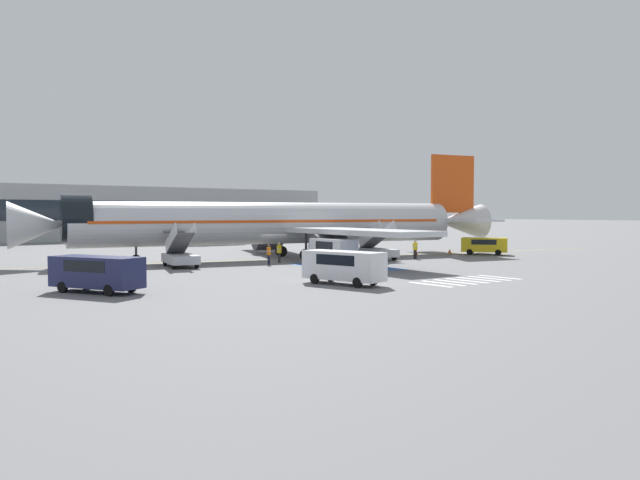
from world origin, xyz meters
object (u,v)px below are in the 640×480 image
object	(u,v)px
boarding_stairs_aft	(376,250)
service_van_1	(333,250)
airliner	(283,223)
boarding_stairs_forward	(180,256)
ground_crew_1	(269,253)
service_van_2	(484,244)
terminal_building	(117,213)
traffic_cone_0	(416,252)
service_van_0	(97,271)
service_van_3	(344,265)
traffic_cone_1	(450,251)
ground_crew_0	(415,248)
fuel_tanker	(215,232)
ground_crew_2	(279,251)

from	to	relation	value
boarding_stairs_aft	service_van_1	distance (m)	8.74
airliner	service_van_1	xyz separation A→B (m)	(-1.38, -9.48, -2.10)
boarding_stairs_forward	ground_crew_1	size ratio (longest dim) A/B	3.14
service_van_1	boarding_stairs_aft	bearing A→B (deg)	24.59
service_van_1	service_van_2	bearing A→B (deg)	5.25
airliner	terminal_building	distance (m)	55.44
service_van_1	traffic_cone_0	world-z (taller)	service_van_1
service_van_0	service_van_3	bearing A→B (deg)	130.44
boarding_stairs_aft	traffic_cone_1	world-z (taller)	boarding_stairs_aft
ground_crew_1	traffic_cone_1	size ratio (longest dim) A/B	3.49
ground_crew_0	ground_crew_1	size ratio (longest dim) A/B	1.05
boarding_stairs_aft	service_van_3	bearing A→B (deg)	-126.35
service_van_0	service_van_2	distance (m)	43.68
fuel_tanker	ground_crew_0	bearing A→B (deg)	-172.39
ground_crew_1	ground_crew_2	bearing A→B (deg)	133.94
service_van_3	service_van_2	bearing A→B (deg)	-171.10
ground_crew_0	traffic_cone_0	xyz separation A→B (m)	(4.24, 3.89, -0.77)
service_van_1	airliner	bearing A→B (deg)	83.96
boarding_stairs_forward	ground_crew_2	size ratio (longest dim) A/B	3.00
ground_crew_2	terminal_building	size ratio (longest dim) A/B	0.02
airliner	service_van_3	distance (m)	22.03
service_van_0	service_van_2	world-z (taller)	service_van_0
service_van_1	ground_crew_0	world-z (taller)	service_van_1
boarding_stairs_forward	traffic_cone_1	distance (m)	31.08
ground_crew_1	fuel_tanker	bearing A→B (deg)	171.14
service_van_2	traffic_cone_0	bearing A→B (deg)	-67.56
service_van_0	ground_crew_2	size ratio (longest dim) A/B	3.16
airliner	traffic_cone_1	bearing A→B (deg)	-91.17
service_van_3	terminal_building	distance (m)	76.41
traffic_cone_1	terminal_building	bearing A→B (deg)	104.25
ground_crew_2	service_van_2	bearing A→B (deg)	77.34
fuel_tanker	ground_crew_2	xyz separation A→B (m)	(-10.54, -31.11, -0.67)
fuel_tanker	service_van_2	bearing A→B (deg)	-156.65
airliner	terminal_building	xyz separation A→B (m)	(3.94, 55.29, 0.91)
service_van_1	ground_crew_1	xyz separation A→B (m)	(-3.32, 4.80, -0.37)
airliner	service_van_1	size ratio (longest dim) A/B	10.97
service_van_3	ground_crew_2	distance (m)	17.59
airliner	boarding_stairs_forward	world-z (taller)	airliner
ground_crew_2	boarding_stairs_aft	bearing A→B (deg)	73.39
ground_crew_2	traffic_cone_1	size ratio (longest dim) A/B	3.65
traffic_cone_1	fuel_tanker	bearing A→B (deg)	109.51
fuel_tanker	traffic_cone_1	bearing A→B (deg)	-156.76
boarding_stairs_aft	fuel_tanker	distance (m)	33.80
ground_crew_2	terminal_building	distance (m)	59.28
boarding_stairs_aft	service_van_0	xyz separation A→B (m)	(-29.43, -8.07, 0.28)
service_van_1	traffic_cone_0	xyz separation A→B (m)	(15.77, 5.37, -1.08)
ground_crew_1	traffic_cone_0	size ratio (longest dim) A/B	2.95
service_van_1	service_van_2	world-z (taller)	service_van_1
boarding_stairs_forward	fuel_tanker	bearing A→B (deg)	69.29
ground_crew_0	traffic_cone_1	bearing A→B (deg)	51.43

